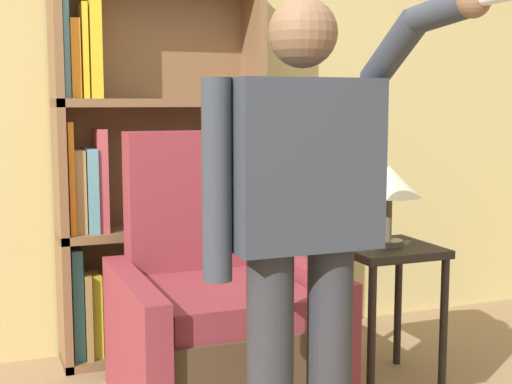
{
  "coord_description": "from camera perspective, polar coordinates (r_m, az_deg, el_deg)",
  "views": [
    {
      "loc": [
        -0.7,
        -1.62,
        1.28
      ],
      "look_at": [
        0.24,
        0.77,
        0.96
      ],
      "focal_mm": 50.0,
      "sensor_mm": 36.0,
      "label": 1
    }
  ],
  "objects": [
    {
      "name": "table_lamp",
      "position": [
        3.23,
        10.59,
        0.62
      ],
      "size": [
        0.29,
        0.29,
        0.36
      ],
      "color": "#4C4233",
      "rests_on": "side_table"
    },
    {
      "name": "person_standing",
      "position": [
        2.24,
        3.74,
        -2.03
      ],
      "size": [
        0.62,
        0.78,
        1.6
      ],
      "color": "#2D2D33",
      "rests_on": "ground_plane"
    },
    {
      "name": "bookcase",
      "position": [
        3.59,
        -9.2,
        1.57
      ],
      "size": [
        1.03,
        0.28,
        1.92
      ],
      "color": "brown",
      "rests_on": "ground_plane"
    },
    {
      "name": "wall_back",
      "position": [
        3.72,
        -10.86,
        8.93
      ],
      "size": [
        8.0,
        0.11,
        2.8
      ],
      "color": "tan",
      "rests_on": "ground_plane"
    },
    {
      "name": "armchair",
      "position": [
        3.12,
        -3.16,
        -10.12
      ],
      "size": [
        0.85,
        0.86,
        1.15
      ],
      "color": "#4C3823",
      "rests_on": "ground_plane"
    },
    {
      "name": "side_table",
      "position": [
        3.3,
        10.42,
        -6.33
      ],
      "size": [
        0.42,
        0.42,
        0.64
      ],
      "color": "black",
      "rests_on": "ground_plane"
    }
  ]
}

